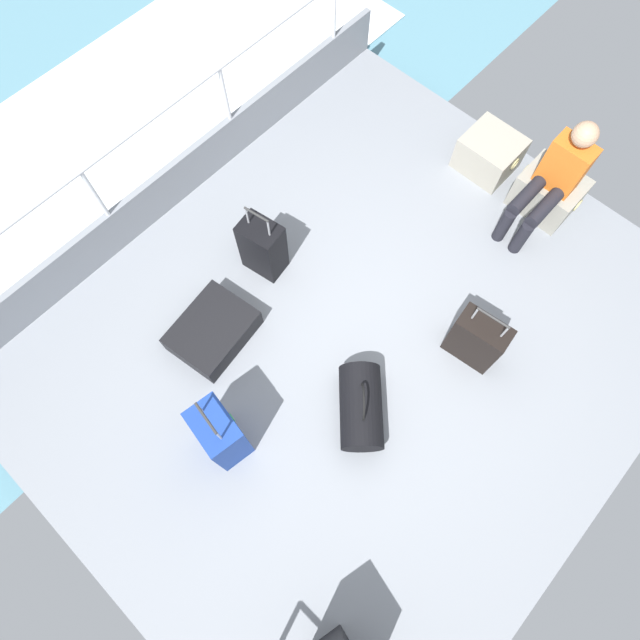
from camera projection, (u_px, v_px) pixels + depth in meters
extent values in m
cube|color=gray|center=(357.00, 344.00, 4.47)|extent=(4.40, 5.20, 0.06)
cube|color=gray|center=(178.00, 180.00, 4.80)|extent=(0.06, 5.20, 0.45)
cylinder|color=silver|center=(106.00, 211.00, 4.35)|extent=(0.04, 0.04, 1.00)
cylinder|color=silver|center=(229.00, 114.00, 4.73)|extent=(0.04, 0.04, 1.00)
cylinder|color=silver|center=(334.00, 32.00, 5.12)|extent=(0.04, 0.04, 1.00)
cylinder|color=silver|center=(153.00, 117.00, 4.08)|extent=(0.04, 4.16, 0.04)
cube|color=white|center=(102.00, 138.00, 5.69)|extent=(2.40, 7.28, 0.01)
cube|color=#9E9989|center=(489.00, 153.00, 4.97)|extent=(0.51, 0.46, 0.35)
torus|color=tan|center=(469.00, 133.00, 4.97)|extent=(0.02, 0.12, 0.12)
torus|color=tan|center=(515.00, 164.00, 4.84)|extent=(0.02, 0.12, 0.12)
cube|color=gray|center=(548.00, 193.00, 4.79)|extent=(0.53, 0.43, 0.38)
torus|color=tan|center=(525.00, 170.00, 4.79)|extent=(0.02, 0.12, 0.12)
torus|color=tan|center=(578.00, 205.00, 4.65)|extent=(0.02, 0.12, 0.12)
cube|color=orange|center=(565.00, 165.00, 4.38)|extent=(0.34, 0.20, 0.48)
sphere|color=tan|center=(585.00, 134.00, 4.04)|extent=(0.20, 0.20, 0.20)
cylinder|color=black|center=(544.00, 208.00, 4.46)|extent=(0.12, 0.40, 0.12)
cylinder|color=black|center=(521.00, 237.00, 4.61)|extent=(0.11, 0.11, 0.38)
cylinder|color=black|center=(526.00, 196.00, 4.50)|extent=(0.12, 0.40, 0.12)
cylinder|color=black|center=(504.00, 225.00, 4.66)|extent=(0.11, 0.11, 0.38)
cube|color=navy|center=(220.00, 433.00, 3.83)|extent=(0.41, 0.32, 0.66)
cylinder|color=#A5A8AD|center=(199.00, 408.00, 3.47)|extent=(0.02, 0.02, 0.20)
cylinder|color=#A5A8AD|center=(219.00, 435.00, 3.40)|extent=(0.02, 0.02, 0.20)
cylinder|color=#2D2D2D|center=(206.00, 418.00, 3.34)|extent=(0.25, 0.06, 0.02)
cube|color=green|center=(232.00, 417.00, 3.71)|extent=(0.05, 0.01, 0.08)
cube|color=black|center=(476.00, 340.00, 4.17)|extent=(0.43, 0.26, 0.55)
cylinder|color=#A5A8AD|center=(475.00, 313.00, 3.86)|extent=(0.02, 0.02, 0.17)
cylinder|color=#A5A8AD|center=(505.00, 332.00, 3.81)|extent=(0.02, 0.02, 0.17)
cylinder|color=#2D2D2D|center=(494.00, 318.00, 3.75)|extent=(0.26, 0.05, 0.02)
cube|color=silver|center=(489.00, 322.00, 4.07)|extent=(0.05, 0.01, 0.08)
cube|color=black|center=(263.00, 247.00, 4.45)|extent=(0.38, 0.29, 0.59)
cylinder|color=#A5A8AD|center=(247.00, 215.00, 4.11)|extent=(0.02, 0.02, 0.20)
cylinder|color=#A5A8AD|center=(269.00, 228.00, 4.07)|extent=(0.02, 0.02, 0.20)
cylinder|color=#2D2D2D|center=(256.00, 215.00, 4.00)|extent=(0.23, 0.05, 0.02)
cube|color=white|center=(271.00, 230.00, 4.40)|extent=(0.05, 0.01, 0.08)
cube|color=black|center=(213.00, 331.00, 4.37)|extent=(0.60, 0.73, 0.22)
cube|color=silver|center=(238.00, 299.00, 4.44)|extent=(0.05, 0.01, 0.08)
cylinder|color=black|center=(361.00, 407.00, 4.07)|extent=(0.67, 0.69, 0.33)
torus|color=black|center=(363.00, 402.00, 3.91)|extent=(0.20, 0.21, 0.28)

